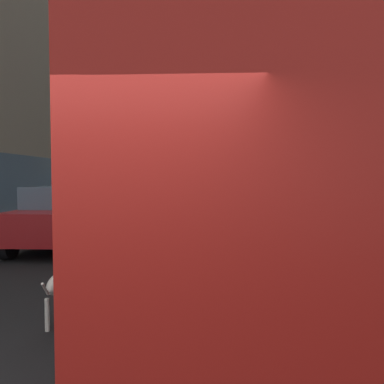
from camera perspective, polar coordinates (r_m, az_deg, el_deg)
The scene contains 15 objects.
ground_plane at distance 37.13m, azimuth 0.75°, elevation -0.36°, with size 120.00×120.00×0.00m, color black.
sidewalk_left at distance 37.70m, azimuth -7.95°, elevation -0.23°, with size 2.40×110.00×0.15m, color #9E9991.
sidewalk_right at distance 37.43m, azimuth 9.51°, elevation -0.26°, with size 2.40×110.00×0.15m, color gray.
building_left_mid at distance 35.99m, azimuth -19.90°, elevation 18.93°, with size 11.39×23.09×24.26m.
building_left_far at distance 58.38m, azimuth -10.87°, elevation 13.28°, with size 9.91×21.36×25.61m.
building_right_mid at distance 38.47m, azimuth 20.71°, elevation 25.84°, with size 8.69×23.17×34.41m.
building_right_far at distance 57.64m, azimuth 13.79°, elevation 18.88°, with size 9.06×15.41×36.35m.
transit_bus at distance 7.91m, azimuth 4.45°, elevation 1.80°, with size 2.78×11.53×3.05m.
car_blue_hatchback at distance 23.21m, azimuth -3.03°, elevation -0.07°, with size 1.82×4.19×1.62m.
car_grey_wagon at distance 19.14m, azimuth 7.87°, elevation -0.65°, with size 1.89×4.03×1.62m.
car_white_van at distance 37.48m, azimuth 5.05°, elevation 0.92°, with size 1.82×4.61×1.62m.
car_red_coupe at distance 10.07m, azimuth -19.37°, elevation -3.64°, with size 1.77×4.04×1.62m.
car_silver_sedan at distance 42.23m, azimuth -2.89°, elevation 1.10°, with size 1.90×3.98×1.62m.
car_black_suv at distance 49.71m, azimuth 2.48°, elevation 1.32°, with size 1.89×4.29×1.62m.
dalmatian_dog at distance 4.97m, azimuth -20.32°, elevation -13.56°, with size 0.22×0.96×0.72m.
Camera 1 is at (0.88, -2.07, 1.88)m, focal length 32.99 mm.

